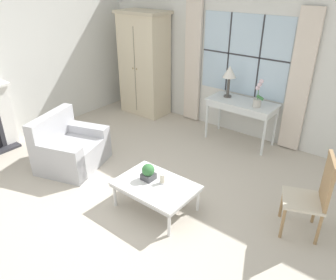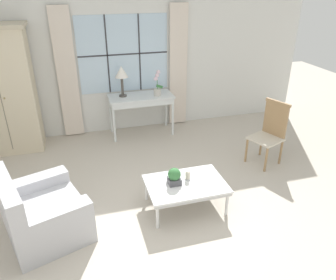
{
  "view_description": "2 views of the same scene",
  "coord_description": "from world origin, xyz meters",
  "px_view_note": "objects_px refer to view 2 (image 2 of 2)",
  "views": [
    {
      "loc": [
        2.52,
        -2.27,
        2.73
      ],
      "look_at": [
        0.29,
        0.53,
        0.9
      ],
      "focal_mm": 35.0,
      "sensor_mm": 36.0,
      "label": 1
    },
    {
      "loc": [
        -0.89,
        -2.97,
        2.7
      ],
      "look_at": [
        0.16,
        0.64,
        0.83
      ],
      "focal_mm": 35.0,
      "sensor_mm": 36.0,
      "label": 2
    }
  ],
  "objects_px": {
    "side_chair_wooden": "(270,130)",
    "potted_plant_small": "(174,176)",
    "table_lamp": "(121,73)",
    "potted_orchid": "(157,86)",
    "armoire": "(3,91)",
    "armchair_upholstered": "(42,214)",
    "pillar_candle": "(188,175)",
    "coffee_table": "(186,186)",
    "console_table": "(141,100)"
  },
  "relations": [
    {
      "from": "pillar_candle",
      "to": "armoire",
      "type": "bearing_deg",
      "value": 135.83
    },
    {
      "from": "console_table",
      "to": "potted_plant_small",
      "type": "bearing_deg",
      "value": -91.89
    },
    {
      "from": "table_lamp",
      "to": "pillar_candle",
      "type": "height_order",
      "value": "table_lamp"
    },
    {
      "from": "table_lamp",
      "to": "armchair_upholstered",
      "type": "bearing_deg",
      "value": -118.97
    },
    {
      "from": "side_chair_wooden",
      "to": "potted_plant_small",
      "type": "distance_m",
      "value": 1.96
    },
    {
      "from": "coffee_table",
      "to": "potted_plant_small",
      "type": "relative_size",
      "value": 4.54
    },
    {
      "from": "armoire",
      "to": "console_table",
      "type": "relative_size",
      "value": 1.77
    },
    {
      "from": "table_lamp",
      "to": "potted_plant_small",
      "type": "bearing_deg",
      "value": -84.27
    },
    {
      "from": "potted_orchid",
      "to": "side_chair_wooden",
      "type": "distance_m",
      "value": 2.13
    },
    {
      "from": "coffee_table",
      "to": "pillar_candle",
      "type": "distance_m",
      "value": 0.13
    },
    {
      "from": "potted_plant_small",
      "to": "armoire",
      "type": "bearing_deg",
      "value": 132.82
    },
    {
      "from": "armchair_upholstered",
      "to": "pillar_candle",
      "type": "xyz_separation_m",
      "value": [
        1.79,
        0.09,
        0.16
      ]
    },
    {
      "from": "coffee_table",
      "to": "potted_plant_small",
      "type": "height_order",
      "value": "potted_plant_small"
    },
    {
      "from": "table_lamp",
      "to": "potted_orchid",
      "type": "xyz_separation_m",
      "value": [
        0.62,
        -0.13,
        -0.25
      ]
    },
    {
      "from": "armoire",
      "to": "coffee_table",
      "type": "relative_size",
      "value": 2.09
    },
    {
      "from": "coffee_table",
      "to": "pillar_candle",
      "type": "xyz_separation_m",
      "value": [
        0.05,
        0.07,
        0.1
      ]
    },
    {
      "from": "console_table",
      "to": "potted_plant_small",
      "type": "xyz_separation_m",
      "value": [
        -0.08,
        -2.35,
        -0.19
      ]
    },
    {
      "from": "table_lamp",
      "to": "side_chair_wooden",
      "type": "distance_m",
      "value": 2.71
    },
    {
      "from": "potted_orchid",
      "to": "side_chair_wooden",
      "type": "height_order",
      "value": "potted_orchid"
    },
    {
      "from": "armoire",
      "to": "potted_orchid",
      "type": "xyz_separation_m",
      "value": [
        2.56,
        -0.08,
        -0.12
      ]
    },
    {
      "from": "armoire",
      "to": "pillar_candle",
      "type": "height_order",
      "value": "armoire"
    },
    {
      "from": "table_lamp",
      "to": "armchair_upholstered",
      "type": "xyz_separation_m",
      "value": [
        -1.35,
        -2.44,
        -0.91
      ]
    },
    {
      "from": "armchair_upholstered",
      "to": "side_chair_wooden",
      "type": "xyz_separation_m",
      "value": [
        3.4,
        0.78,
        0.28
      ]
    },
    {
      "from": "table_lamp",
      "to": "potted_orchid",
      "type": "height_order",
      "value": "table_lamp"
    },
    {
      "from": "table_lamp",
      "to": "potted_orchid",
      "type": "relative_size",
      "value": 1.18
    },
    {
      "from": "console_table",
      "to": "armchair_upholstered",
      "type": "bearing_deg",
      "value": -124.93
    },
    {
      "from": "armchair_upholstered",
      "to": "pillar_candle",
      "type": "relative_size",
      "value": 8.55
    },
    {
      "from": "potted_orchid",
      "to": "pillar_candle",
      "type": "distance_m",
      "value": 2.29
    },
    {
      "from": "potted_plant_small",
      "to": "pillar_candle",
      "type": "bearing_deg",
      "value": 13.32
    },
    {
      "from": "potted_orchid",
      "to": "potted_plant_small",
      "type": "relative_size",
      "value": 2.15
    },
    {
      "from": "pillar_candle",
      "to": "coffee_table",
      "type": "bearing_deg",
      "value": -124.2
    },
    {
      "from": "armoire",
      "to": "armchair_upholstered",
      "type": "relative_size",
      "value": 1.77
    },
    {
      "from": "potted_orchid",
      "to": "coffee_table",
      "type": "relative_size",
      "value": 0.47
    },
    {
      "from": "console_table",
      "to": "side_chair_wooden",
      "type": "relative_size",
      "value": 1.16
    },
    {
      "from": "side_chair_wooden",
      "to": "pillar_candle",
      "type": "bearing_deg",
      "value": -156.57
    },
    {
      "from": "console_table",
      "to": "potted_plant_small",
      "type": "distance_m",
      "value": 2.36
    },
    {
      "from": "armchair_upholstered",
      "to": "coffee_table",
      "type": "relative_size",
      "value": 1.18
    },
    {
      "from": "armchair_upholstered",
      "to": "armoire",
      "type": "bearing_deg",
      "value": 103.84
    },
    {
      "from": "armchair_upholstered",
      "to": "side_chair_wooden",
      "type": "height_order",
      "value": "side_chair_wooden"
    },
    {
      "from": "armoire",
      "to": "table_lamp",
      "type": "height_order",
      "value": "armoire"
    },
    {
      "from": "potted_orchid",
      "to": "armoire",
      "type": "bearing_deg",
      "value": 178.21
    },
    {
      "from": "console_table",
      "to": "potted_orchid",
      "type": "bearing_deg",
      "value": -14.61
    },
    {
      "from": "table_lamp",
      "to": "pillar_candle",
      "type": "relative_size",
      "value": 4.05
    },
    {
      "from": "potted_orchid",
      "to": "potted_plant_small",
      "type": "xyz_separation_m",
      "value": [
        -0.38,
        -2.28,
        -0.45
      ]
    },
    {
      "from": "armchair_upholstered",
      "to": "potted_orchid",
      "type": "bearing_deg",
      "value": 49.62
    },
    {
      "from": "coffee_table",
      "to": "potted_orchid",
      "type": "bearing_deg",
      "value": 84.26
    },
    {
      "from": "armoire",
      "to": "coffee_table",
      "type": "bearing_deg",
      "value": -45.69
    },
    {
      "from": "armoire",
      "to": "side_chair_wooden",
      "type": "height_order",
      "value": "armoire"
    },
    {
      "from": "table_lamp",
      "to": "potted_orchid",
      "type": "bearing_deg",
      "value": -11.71
    },
    {
      "from": "console_table",
      "to": "table_lamp",
      "type": "relative_size",
      "value": 2.11
    }
  ]
}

